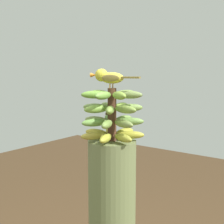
{
  "coord_description": "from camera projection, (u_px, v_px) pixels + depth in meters",
  "views": [
    {
      "loc": [
        0.78,
        -1.04,
        1.43
      ],
      "look_at": [
        0.0,
        0.0,
        1.26
      ],
      "focal_mm": 48.36,
      "sensor_mm": 36.0,
      "label": 1
    }
  ],
  "objects": [
    {
      "name": "banana_bunch",
      "position": [
        112.0,
        114.0,
        1.31
      ],
      "size": [
        0.28,
        0.28,
        0.23
      ],
      "color": "#4C2D1E",
      "rests_on": "banana_tree"
    },
    {
      "name": "perched_bird",
      "position": [
        108.0,
        77.0,
        1.3
      ],
      "size": [
        0.22,
        0.09,
        0.08
      ],
      "color": "#C68933",
      "rests_on": "banana_bunch"
    }
  ]
}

